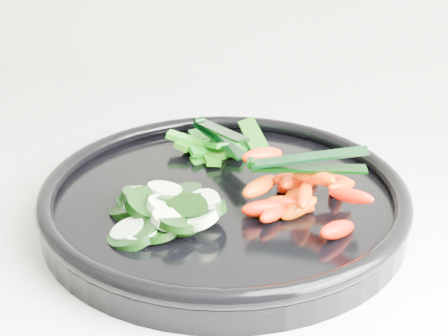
% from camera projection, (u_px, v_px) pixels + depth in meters
% --- Properties ---
extents(veggie_tray, '(0.40, 0.40, 0.04)m').
position_uv_depth(veggie_tray, '(224.00, 198.00, 0.64)').
color(veggie_tray, black).
rests_on(veggie_tray, counter).
extents(cucumber_pile, '(0.13, 0.14, 0.04)m').
position_uv_depth(cucumber_pile, '(160.00, 209.00, 0.59)').
color(cucumber_pile, black).
rests_on(cucumber_pile, veggie_tray).
extents(carrot_pile, '(0.14, 0.14, 0.05)m').
position_uv_depth(carrot_pile, '(299.00, 190.00, 0.61)').
color(carrot_pile, '#E65000').
rests_on(carrot_pile, veggie_tray).
extents(pepper_pile, '(0.12, 0.11, 0.03)m').
position_uv_depth(pepper_pile, '(219.00, 146.00, 0.73)').
color(pepper_pile, '#246C0A').
rests_on(pepper_pile, veggie_tray).
extents(tong_carrot, '(0.11, 0.05, 0.02)m').
position_uv_depth(tong_carrot, '(305.00, 163.00, 0.59)').
color(tong_carrot, black).
rests_on(tong_carrot, carrot_pile).
extents(tong_pepper, '(0.09, 0.09, 0.02)m').
position_uv_depth(tong_pepper, '(219.00, 134.00, 0.71)').
color(tong_pepper, black).
rests_on(tong_pepper, pepper_pile).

